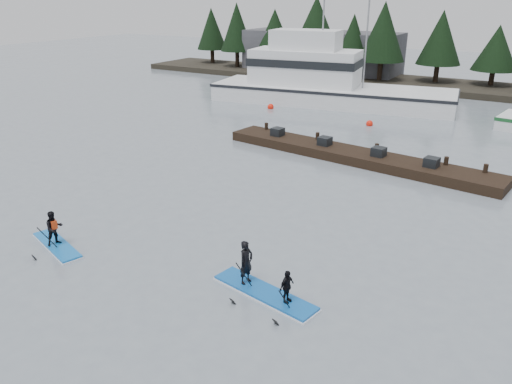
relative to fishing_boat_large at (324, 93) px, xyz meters
The scene contains 10 objects.
ground 30.61m from the fishing_boat_large, 76.31° to the right, with size 160.00×160.00×0.00m, color slate.
far_shore 14.26m from the fishing_boat_large, 59.46° to the left, with size 70.00×8.00×0.60m, color #2D281E.
treeline 14.28m from the fishing_boat_large, 59.46° to the left, with size 60.00×4.00×8.00m, color black, non-canonical shape.
waterfront_building 15.87m from the fishing_boat_large, 115.34° to the left, with size 18.00×6.00×5.00m, color #4C4C51.
fishing_boat_large is the anchor object (origin of this frame).
floating_dock 16.34m from the fishing_boat_large, 60.08° to the right, with size 16.72×2.23×0.56m, color black.
buoy_b 8.52m from the fishing_boat_large, 43.01° to the right, with size 0.50×0.50×0.50m, color red.
buoy_a 5.42m from the fishing_boat_large, 122.66° to the right, with size 0.53×0.53×0.53m, color red.
paddleboard_solo 30.25m from the fishing_boat_large, 85.89° to the right, with size 3.16×1.66×1.90m.
paddleboard_duo 30.77m from the fishing_boat_large, 69.86° to the right, with size 3.85×1.62×2.15m.
Camera 1 is at (10.28, -11.10, 9.09)m, focal length 35.00 mm.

